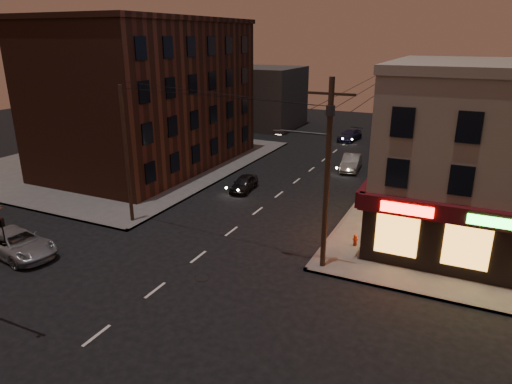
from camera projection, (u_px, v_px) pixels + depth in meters
The scene contains 14 objects.
ground at pixel (155, 290), 22.64m from camera, with size 120.00×120.00×0.00m, color black.
sidewalk_nw at pixel (126, 160), 46.15m from camera, with size 24.00×28.00×0.15m, color #514F4C.
brick_apartment at pixel (149, 96), 42.60m from camera, with size 12.00×20.00×13.00m, color #452216.
bg_building_ne_a at pixel (481, 120), 48.32m from camera, with size 10.00×12.00×7.00m, color #3F3D3A.
bg_building_nw at pixel (265, 97), 62.51m from camera, with size 9.00×10.00×8.00m, color #3F3D3A.
bg_building_ne_b at pixel (465, 106), 61.26m from camera, with size 8.00×8.00×6.00m, color #3F3D3A.
utility_pole_main at pixel (325, 166), 23.02m from camera, with size 4.20×0.44×10.00m.
utility_pole_far at pixel (404, 113), 45.73m from camera, with size 0.26×0.26×9.00m, color #382619.
utility_pole_west at pixel (126, 156), 29.44m from camera, with size 0.24×0.24×9.00m, color #382619.
suv_cross at pixel (17, 244), 26.05m from camera, with size 2.40×5.21×1.45m, color gray.
sedan_near at pixel (244, 183), 37.05m from camera, with size 1.47×3.65×1.24m, color black.
sedan_mid at pixel (351, 163), 42.74m from camera, with size 1.54×4.41×1.45m, color #61605B.
sedan_far at pixel (350, 135), 54.90m from camera, with size 1.84×4.51×1.31m, color #1B1D37.
fire_hydrant at pixel (355, 239), 27.01m from camera, with size 0.33×0.33×0.73m.
Camera 1 is at (13.02, -15.77, 11.97)m, focal length 32.00 mm.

